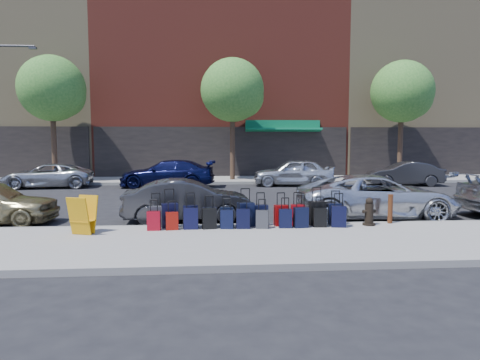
{
  "coord_description": "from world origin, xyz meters",
  "views": [
    {
      "loc": [
        -1.02,
        -16.42,
        2.52
      ],
      "look_at": [
        0.12,
        -1.5,
        1.12
      ],
      "focal_mm": 32.0,
      "sensor_mm": 36.0,
      "label": 1
    }
  ],
  "objects": [
    {
      "name": "suitcase_back_10",
      "position": [
        2.55,
        -5.12,
        0.44
      ],
      "size": [
        0.43,
        0.3,
        0.94
      ],
      "rotation": [
        0.0,
        0.0,
        -0.19
      ],
      "color": "black",
      "rests_on": "sidewalk_near"
    },
    {
      "name": "ground",
      "position": [
        0.0,
        0.0,
        0.0
      ],
      "size": [
        120.0,
        120.0,
        0.0
      ],
      "primitive_type": "plane",
      "color": "black",
      "rests_on": "ground"
    },
    {
      "name": "display_rack",
      "position": [
        -4.17,
        -5.51,
        0.63
      ],
      "size": [
        0.69,
        0.73,
        0.96
      ],
      "rotation": [
        0.0,
        0.0,
        -0.32
      ],
      "color": "orange",
      "rests_on": "sidewalk_near"
    },
    {
      "name": "tree_right",
      "position": [
        11.14,
        9.5,
        5.41
      ],
      "size": [
        3.8,
        3.8,
        7.27
      ],
      "color": "black",
      "rests_on": "sidewalk_far"
    },
    {
      "name": "suitcase_front_4",
      "position": [
        -0.51,
        -4.82,
        0.42
      ],
      "size": [
        0.36,
        0.2,
        0.86
      ],
      "rotation": [
        0.0,
        0.0,
        0.02
      ],
      "color": "black",
      "rests_on": "sidewalk_near"
    },
    {
      "name": "suitcase_back_5",
      "position": [
        -0.08,
        -5.12,
        0.42
      ],
      "size": [
        0.37,
        0.23,
        0.86
      ],
      "rotation": [
        0.0,
        0.0,
        -0.06
      ],
      "color": "black",
      "rests_on": "sidewalk_near"
    },
    {
      "name": "suitcase_front_10",
      "position": [
        2.57,
        -4.77,
        0.45
      ],
      "size": [
        0.42,
        0.26,
        0.96
      ],
      "rotation": [
        0.0,
        0.0,
        -0.11
      ],
      "color": "black",
      "rests_on": "sidewalk_near"
    },
    {
      "name": "tree_center",
      "position": [
        0.64,
        9.5,
        5.41
      ],
      "size": [
        3.8,
        3.8,
        7.27
      ],
      "color": "black",
      "rests_on": "sidewalk_far"
    },
    {
      "name": "suitcase_front_6",
      "position": [
        0.45,
        -4.75,
        0.44
      ],
      "size": [
        0.39,
        0.23,
        0.93
      ],
      "rotation": [
        0.0,
        0.0,
        0.05
      ],
      "color": "black",
      "rests_on": "sidewalk_near"
    },
    {
      "name": "suitcase_back_9",
      "position": [
        2.04,
        -5.07,
        0.41
      ],
      "size": [
        0.36,
        0.23,
        0.83
      ],
      "rotation": [
        0.0,
        0.0,
        -0.07
      ],
      "color": "black",
      "rests_on": "sidewalk_near"
    },
    {
      "name": "car_near_1",
      "position": [
        -1.64,
        -3.19,
        0.65
      ],
      "size": [
        4.04,
        1.6,
        1.31
      ],
      "primitive_type": "imported",
      "rotation": [
        0.0,
        0.0,
        1.63
      ],
      "color": "#343437",
      "rests_on": "ground"
    },
    {
      "name": "curb_near",
      "position": [
        0.0,
        -4.48,
        0.07
      ],
      "size": [
        60.0,
        0.08,
        0.15
      ],
      "primitive_type": "cube",
      "color": "gray",
      "rests_on": "ground"
    },
    {
      "name": "sidewalk_near",
      "position": [
        0.0,
        -6.5,
        0.07
      ],
      "size": [
        60.0,
        4.0,
        0.15
      ],
      "primitive_type": "cube",
      "color": "gray",
      "rests_on": "ground"
    },
    {
      "name": "suitcase_front_0",
      "position": [
        -2.42,
        -4.8,
        0.45
      ],
      "size": [
        0.43,
        0.29,
        0.95
      ],
      "rotation": [
        0.0,
        0.0,
        0.21
      ],
      "color": "#3D3D42",
      "rests_on": "sidewalk_near"
    },
    {
      "name": "suitcase_front_1",
      "position": [
        -2.06,
        -4.8,
        0.48
      ],
      "size": [
        0.48,
        0.33,
        1.06
      ],
      "rotation": [
        0.0,
        0.0,
        0.21
      ],
      "color": "black",
      "rests_on": "sidewalk_near"
    },
    {
      "name": "suitcase_back_0",
      "position": [
        -2.44,
        -5.17,
        0.4
      ],
      "size": [
        0.34,
        0.2,
        0.82
      ],
      "rotation": [
        0.0,
        0.0,
        -0.0
      ],
      "color": "maroon",
      "rests_on": "sidewalk_near"
    },
    {
      "name": "suitcase_front_3",
      "position": [
        -0.97,
        -4.84,
        0.42
      ],
      "size": [
        0.38,
        0.25,
        0.86
      ],
      "rotation": [
        0.0,
        0.0,
        0.16
      ],
      "color": "black",
      "rests_on": "sidewalk_near"
    },
    {
      "name": "suitcase_front_7",
      "position": [
        1.02,
        -4.82,
        0.44
      ],
      "size": [
        0.41,
        0.27,
        0.93
      ],
      "rotation": [
        0.0,
        0.0,
        0.15
      ],
      "color": "maroon",
      "rests_on": "sidewalk_near"
    },
    {
      "name": "building_left",
      "position": [
        -16.0,
        17.98,
        7.98
      ],
      "size": [
        15.0,
        12.12,
        16.0
      ],
      "color": "#917F58",
      "rests_on": "ground"
    },
    {
      "name": "suitcase_back_4",
      "position": [
        -0.51,
        -5.1,
        0.4
      ],
      "size": [
        0.36,
        0.24,
        0.81
      ],
      "rotation": [
        0.0,
        0.0,
        -0.13
      ],
      "color": "black",
      "rests_on": "sidewalk_near"
    },
    {
      "name": "suitcase_front_5",
      "position": [
        0.02,
        -4.85,
        0.48
      ],
      "size": [
        0.47,
        0.31,
        1.06
      ],
      "rotation": [
        0.0,
        0.0,
        0.18
      ],
      "color": "black",
      "rests_on": "sidewalk_near"
    },
    {
      "name": "car_far_1",
      "position": [
        -3.17,
        6.66,
        0.73
      ],
      "size": [
        5.24,
        2.55,
        1.47
      ],
      "primitive_type": "imported",
      "rotation": [
        0.0,
        0.0,
        -1.67
      ],
      "color": "#0C0F36",
      "rests_on": "ground"
    },
    {
      "name": "suitcase_back_6",
      "position": [
        0.43,
        -5.14,
        0.4
      ],
      "size": [
        0.36,
        0.24,
        0.8
      ],
      "rotation": [
        0.0,
        0.0,
        -0.14
      ],
      "color": "#36363B",
      "rests_on": "sidewalk_near"
    },
    {
      "name": "suitcase_back_8",
      "position": [
        1.5,
        -5.12,
        0.43
      ],
      "size": [
        0.4,
        0.26,
        0.89
      ],
      "rotation": [
        0.0,
        0.0,
        0.12
      ],
      "color": "black",
      "rests_on": "sidewalk_near"
    },
    {
      "name": "tree_left",
      "position": [
        -9.86,
        9.5,
        5.41
      ],
      "size": [
        3.8,
        3.8,
        7.27
      ],
      "color": "black",
      "rests_on": "sidewalk_far"
    },
    {
      "name": "bollard",
      "position": [
        4.18,
        -4.71,
        0.58
      ],
      "size": [
        0.15,
        0.15,
        0.83
      ],
      "color": "#38190C",
      "rests_on": "sidewalk_near"
    },
    {
      "name": "suitcase_back_3",
      "position": [
        -0.99,
        -5.08,
        0.43
      ],
      "size": [
        0.41,
        0.28,
        0.89
      ],
      "rotation": [
        0.0,
        0.0,
        0.18
      ],
      "color": "black",
      "rests_on": "sidewalk_near"
    },
    {
      "name": "car_far_2",
      "position": [
        3.73,
        6.85,
        0.75
      ],
      "size": [
        4.62,
        2.31,
        1.51
      ],
      "primitive_type": "imported",
      "rotation": [
        0.0,
        0.0,
        -1.69
      ],
      "color": "silver",
      "rests_on": "ground"
    },
    {
      "name": "car_far_3",
      "position": [
        9.93,
        6.53,
        0.67
      ],
      "size": [
        4.18,
        1.86,
        1.33
      ],
      "primitive_type": "imported",
      "rotation": [
        0.0,
        0.0,
        -1.68
      ],
      "color": "#2E2E30",
      "rests_on": "ground"
    },
    {
      "name": "building_center",
      "position": [
        0.0,
        17.99,
        9.98
      ],
      "size": [
        17.0,
        12.85,
        20.0
      ],
      "color": "maroon",
      "rests_on": "ground"
    },
    {
      "name": "suitcase_back_2",
      "position": [
        -1.48,
        -5.08,
        0.44
      ],
      "size": [
        0.39,
        0.24,
        0.91
      ],
      "rotation": [
        0.0,
        0.0,
        0.03
      ],
      "color": "black",
      "rests_on": "sidewalk_near"
    },
    {
      "name": "curb_far",
      "position": [
        0.0,
        7.98,
        0.07
      ],
      "size": [
        60.0,
        0.08,
        0.15
      ],
      "primitive_type": "cube",
      "color": "gray",
      "rests_on": "ground"
    },
    {
      "name": "sidewalk_far",
      "position": [
        0.0,
        10.0,
        0.07
      ],
      "size": [
        60.0,
        4.0,
        0.15
      ],
      "primitive_type": "cube",
      "color": "gray",
      "rests_on": "ground"
    },
    {
      "name": "suitcase_front_8",
      "position": [
        1.48,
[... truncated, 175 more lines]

